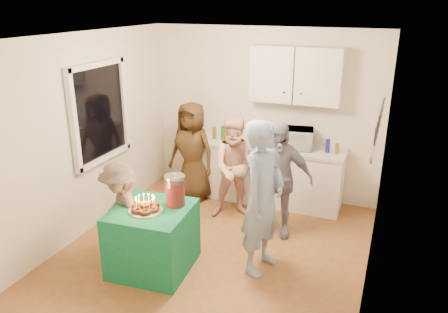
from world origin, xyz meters
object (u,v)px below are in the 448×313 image
at_px(punch_jar, 175,191).
at_px(child_near_left, 121,213).
at_px(party_table, 153,239).
at_px(woman_back_left, 192,152).
at_px(woman_back_center, 237,168).
at_px(woman_back_right, 277,179).
at_px(counter, 269,174).
at_px(man_birthday, 263,198).
at_px(microwave, 294,138).

relative_size(punch_jar, child_near_left, 0.27).
relative_size(party_table, woman_back_left, 0.55).
relative_size(party_table, woman_back_center, 0.57).
distance_m(party_table, woman_back_right, 1.75).
distance_m(punch_jar, woman_back_right, 1.43).
xyz_separation_m(party_table, child_near_left, (-0.41, 0.01, 0.25)).
distance_m(counter, man_birthday, 1.90).
bearing_deg(woman_back_left, punch_jar, -63.11).
bearing_deg(child_near_left, woman_back_left, 126.72).
height_order(man_birthday, child_near_left, man_birthday).
distance_m(counter, woman_back_right, 1.08).
height_order(microwave, punch_jar, microwave).
bearing_deg(woman_back_center, man_birthday, -80.27).
bearing_deg(punch_jar, man_birthday, 15.95).
distance_m(counter, party_table, 2.36).
relative_size(microwave, woman_back_center, 0.36).
height_order(woman_back_center, child_near_left, woman_back_center).
distance_m(microwave, party_table, 2.59).
relative_size(punch_jar, woman_back_right, 0.22).
bearing_deg(woman_back_right, child_near_left, -153.41).
bearing_deg(counter, party_table, -107.71).
xyz_separation_m(microwave, child_near_left, (-1.49, -2.24, -0.43)).
bearing_deg(child_near_left, woman_back_center, 98.88).
bearing_deg(microwave, child_near_left, -133.26).
distance_m(woman_back_center, woman_back_right, 0.72).
bearing_deg(child_near_left, microwave, 93.47).
bearing_deg(counter, woman_back_center, -112.96).
height_order(microwave, party_table, microwave).
bearing_deg(party_table, punch_jar, 42.16).
bearing_deg(woman_back_center, counter, 43.79).
bearing_deg(punch_jar, party_table, -137.84).
xyz_separation_m(counter, party_table, (-0.72, -2.25, -0.05)).
xyz_separation_m(microwave, party_table, (-1.08, -2.25, -0.68)).
relative_size(woman_back_center, woman_back_right, 0.95).
distance_m(party_table, punch_jar, 0.62).
xyz_separation_m(man_birthday, woman_back_center, (-0.73, 1.12, -0.15)).
relative_size(microwave, child_near_left, 0.42).
height_order(woman_back_right, child_near_left, woman_back_right).
xyz_separation_m(man_birthday, woman_back_right, (-0.07, 0.84, -0.11)).
xyz_separation_m(woman_back_left, woman_back_right, (1.49, -0.57, 0.01)).
height_order(party_table, woman_back_center, woman_back_center).
bearing_deg(woman_back_center, woman_back_left, 137.56).
bearing_deg(woman_back_left, microwave, 21.39).
relative_size(party_table, man_birthday, 0.48).
bearing_deg(woman_back_right, woman_back_left, 144.91).
bearing_deg(woman_back_right, party_table, -144.19).
xyz_separation_m(counter, woman_back_center, (-0.28, -0.67, 0.31)).
xyz_separation_m(punch_jar, child_near_left, (-0.62, -0.18, -0.30)).
height_order(woman_back_left, child_near_left, woman_back_left).
xyz_separation_m(counter, punch_jar, (-0.51, -2.06, 0.50)).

